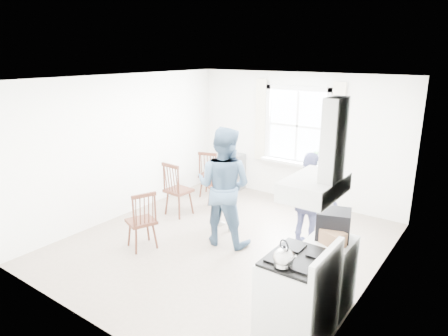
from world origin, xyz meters
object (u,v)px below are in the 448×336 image
low_cabinet (329,274)px  windsor_chair_b (174,184)px  person_left (225,186)px  windsor_chair_a (209,169)px  person_mid (224,186)px  stereo_stack (333,224)px  windsor_chair_c (143,215)px  person_right (309,202)px  gas_stove (297,298)px

low_cabinet → windsor_chair_b: bearing=163.4°
windsor_chair_b → person_left: (1.08, 0.12, 0.14)m
windsor_chair_a → person_mid: size_ratio=0.53×
stereo_stack → windsor_chair_b: bearing=164.1°
windsor_chair_c → low_cabinet: bearing=5.2°
windsor_chair_c → person_right: size_ratio=0.62×
gas_stove → windsor_chair_b: gas_stove is taller
low_cabinet → stereo_stack: (-0.01, 0.05, 0.62)m
stereo_stack → low_cabinet: bearing=-78.0°
stereo_stack → person_left: bearing=154.9°
gas_stove → windsor_chair_c: 2.82m
person_left → person_mid: size_ratio=0.82×
windsor_chair_b → person_mid: bearing=-13.5°
low_cabinet → stereo_stack: 0.62m
gas_stove → windsor_chair_c: (-2.79, 0.44, 0.10)m
windsor_chair_a → person_mid: person_mid is taller
low_cabinet → windsor_chair_a: 4.12m
stereo_stack → windsor_chair_a: (-3.48, 2.14, -0.46)m
stereo_stack → person_mid: person_mid is taller
windsor_chair_b → windsor_chair_c: (0.54, -1.27, -0.05)m
stereo_stack → windsor_chair_c: (-2.85, -0.31, -0.48)m
windsor_chair_a → person_right: size_ratio=0.65×
low_cabinet → person_right: bearing=123.6°
stereo_stack → person_mid: size_ratio=0.24×
windsor_chair_b → windsor_chair_a: bearing=94.8°
windsor_chair_b → person_right: person_right is taller
gas_stove → person_left: 2.91m
low_cabinet → person_right: person_right is taller
gas_stove → stereo_stack: bearing=85.5°
gas_stove → windsor_chair_a: size_ratio=1.12×
windsor_chair_b → person_left: bearing=6.3°
gas_stove → person_left: size_ratio=0.72×
windsor_chair_c → gas_stove: bearing=-9.0°
stereo_stack → person_right: person_right is taller
person_mid → person_right: bearing=-164.7°
person_left → windsor_chair_b: bearing=16.2°
windsor_chair_a → windsor_chair_b: windsor_chair_b is taller
person_mid → person_right: size_ratio=1.22×
windsor_chair_a → person_mid: bearing=-45.7°
windsor_chair_b → person_right: bearing=5.5°
low_cabinet → windsor_chair_c: (-2.86, -0.26, 0.13)m
windsor_chair_b → windsor_chair_c: bearing=-67.1°
gas_stove → stereo_stack: (0.06, 0.75, 0.58)m
low_cabinet → windsor_chair_a: bearing=147.9°
gas_stove → person_mid: bearing=144.7°
low_cabinet → stereo_stack: bearing=102.0°
windsor_chair_c → person_left: person_left is taller
person_left → person_right: size_ratio=1.00×
stereo_stack → windsor_chair_a: stereo_stack is taller
low_cabinet → person_mid: size_ratio=0.48×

